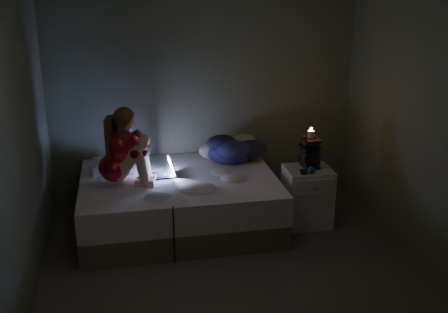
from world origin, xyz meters
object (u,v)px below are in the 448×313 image
object	(u,v)px
nightstand	(307,197)
bed	(179,202)
woman	(113,146)
laptop	(160,167)
candle	(311,135)
phone	(304,172)

from	to	relation	value
nightstand	bed	bearing A→B (deg)	172.48
woman	laptop	bearing A→B (deg)	22.40
laptop	nightstand	size ratio (longest dim) A/B	0.48
bed	candle	distance (m)	1.58
bed	nightstand	world-z (taller)	nightstand
nightstand	phone	bearing A→B (deg)	-128.84
bed	woman	size ratio (longest dim) A/B	2.53
woman	phone	size ratio (longest dim) A/B	5.79
phone	laptop	bearing A→B (deg)	176.97
laptop	candle	size ratio (longest dim) A/B	3.83
phone	woman	bearing A→B (deg)	-176.88
woman	nightstand	world-z (taller)	woman
woman	laptop	distance (m)	0.56
candle	woman	bearing A→B (deg)	176.45
laptop	bed	bearing A→B (deg)	-23.59
bed	candle	world-z (taller)	candle
woman	nightstand	xyz separation A→B (m)	(2.02, -0.19, -0.65)
woman	laptop	world-z (taller)	woman
laptop	nightstand	bearing A→B (deg)	-16.48
woman	phone	xyz separation A→B (m)	(1.93, -0.29, -0.32)
nightstand	woman	bearing A→B (deg)	176.45
nightstand	candle	bearing A→B (deg)	67.63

